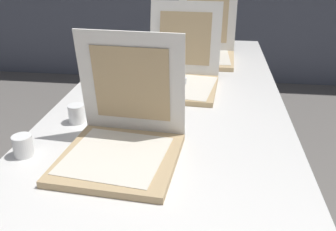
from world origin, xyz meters
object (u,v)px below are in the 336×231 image
table (169,119)px  cup_white_near_center (77,114)px  pizza_box_middle (179,76)px  pizza_box_back (204,50)px  cup_white_mid (109,88)px  cup_white_far (137,68)px  cup_white_near_left (23,146)px  pizza_box_front (122,140)px

table → cup_white_near_center: cup_white_near_center is taller
pizza_box_middle → cup_white_near_center: (-0.34, -0.43, -0.02)m
pizza_box_back → cup_white_near_center: 1.00m
pizza_box_back → cup_white_mid: 0.74m
table → pizza_box_middle: pizza_box_middle is taller
pizza_box_middle → cup_white_far: 0.28m
table → cup_white_far: 0.48m
cup_white_near_center → cup_white_mid: size_ratio=1.00×
table → cup_white_mid: 0.31m
pizza_box_middle → cup_white_near_left: 0.79m
pizza_box_back → cup_white_near_left: (-0.52, -1.15, -0.02)m
cup_white_far → cup_white_near_left: bearing=-102.7°
pizza_box_middle → cup_white_far: size_ratio=6.43×
pizza_box_back → cup_white_mid: bearing=-119.7°
pizza_box_middle → cup_white_near_left: size_ratio=6.43×
cup_white_near_center → cup_white_far: 0.59m
table → pizza_box_middle: bearing=86.8°
pizza_box_middle → cup_white_far: (-0.23, 0.15, -0.02)m
table → pizza_box_front: 0.39m
table → cup_white_near_left: size_ratio=36.00×
table → cup_white_near_left: 0.58m
pizza_box_back → cup_white_near_center: size_ratio=6.24×
table → cup_white_far: bearing=117.5°
pizza_box_front → cup_white_near_left: 0.31m
pizza_box_front → cup_white_far: bearing=102.8°
cup_white_near_left → cup_white_mid: bearing=76.3°
pizza_box_front → cup_white_far: (-0.12, 0.79, -0.02)m
cup_white_near_center → cup_white_near_left: (-0.08, -0.25, 0.00)m
cup_white_mid → table: bearing=-22.6°
cup_white_mid → cup_white_near_center: bearing=-99.7°
pizza_box_middle → cup_white_mid: (-0.29, -0.15, -0.02)m
cup_white_mid → cup_white_far: same height
cup_white_near_center → pizza_box_back: bearing=64.2°
table → pizza_box_front: (-0.10, -0.37, 0.10)m
cup_white_near_left → cup_white_far: same height
cup_white_near_center → cup_white_mid: 0.28m
pizza_box_middle → cup_white_mid: pizza_box_middle is taller
pizza_box_back → cup_white_near_left: pizza_box_back is taller
table → cup_white_mid: (-0.28, 0.12, 0.08)m
cup_white_near_left → pizza_box_middle: bearing=58.1°
pizza_box_back → cup_white_near_center: (-0.44, -0.90, -0.02)m
pizza_box_middle → cup_white_near_left: (-0.42, -0.67, -0.02)m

